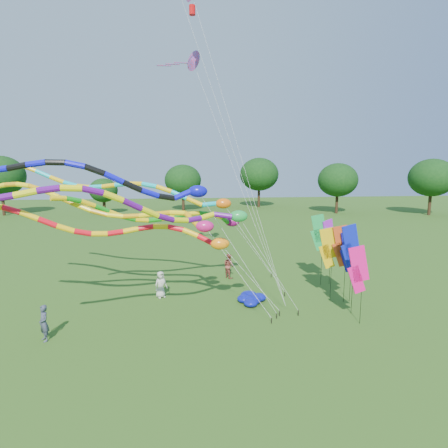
{
  "coord_description": "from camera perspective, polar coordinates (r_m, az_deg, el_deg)",
  "views": [
    {
      "loc": [
        -3.24,
        -15.29,
        7.96
      ],
      "look_at": [
        -0.82,
        5.08,
        4.8
      ],
      "focal_mm": 30.0,
      "sensor_mm": 36.0,
      "label": 1
    }
  ],
  "objects": [
    {
      "name": "person_b",
      "position": [
        19.57,
        -25.76,
        -13.45
      ],
      "size": [
        0.7,
        0.74,
        1.7
      ],
      "primitive_type": "imported",
      "rotation": [
        0.0,
        0.0,
        -0.91
      ],
      "color": "#383D4F",
      "rests_on": "ground"
    },
    {
      "name": "delta_kite_high_c",
      "position": [
        25.93,
        -4.85,
        23.57
      ],
      "size": [
        7.06,
        6.64,
        16.16
      ],
      "rotation": [
        0.0,
        0.0,
        0.61
      ],
      "color": "black",
      "rests_on": "ground"
    },
    {
      "name": "tube_kite_orange",
      "position": [
        20.93,
        -15.35,
        2.14
      ],
      "size": [
        14.93,
        5.35,
        7.71
      ],
      "rotation": [
        0.0,
        0.0,
        -0.36
      ],
      "color": "black",
      "rests_on": "ground"
    },
    {
      "name": "blue_nylon_heap",
      "position": [
        22.38,
        4.71,
        -11.44
      ],
      "size": [
        1.42,
        1.83,
        0.54
      ],
      "color": "#0C149C",
      "rests_on": "ground"
    },
    {
      "name": "tube_kite_blue",
      "position": [
        17.24,
        -17.21,
        6.32
      ],
      "size": [
        14.83,
        2.17,
        8.84
      ],
      "rotation": [
        0.0,
        0.0,
        0.16
      ],
      "color": "black",
      "rests_on": "ground"
    },
    {
      "name": "banner_pole_blue_a",
      "position": [
        21.01,
        18.7,
        -3.37
      ],
      "size": [
        1.16,
        0.17,
        4.98
      ],
      "rotation": [
        0.0,
        0.0,
        0.08
      ],
      "color": "black",
      "rests_on": "ground"
    },
    {
      "name": "tree_ring",
      "position": [
        14.67,
        8.32,
        -1.16
      ],
      "size": [
        119.75,
        123.14,
        9.69
      ],
      "color": "#382314",
      "rests_on": "ground"
    },
    {
      "name": "person_a",
      "position": [
        23.48,
        -9.61,
        -9.07
      ],
      "size": [
        0.96,
        0.87,
        1.64
      ],
      "primitive_type": "imported",
      "rotation": [
        0.0,
        0.0,
        0.57
      ],
      "color": "beige",
      "rests_on": "ground"
    },
    {
      "name": "banner_pole_orange",
      "position": [
        22.86,
        15.57,
        -3.57
      ],
      "size": [
        1.16,
        0.24,
        4.47
      ],
      "rotation": [
        0.0,
        0.0,
        -0.14
      ],
      "color": "black",
      "rests_on": "ground"
    },
    {
      "name": "banner_pole_magenta_a",
      "position": [
        19.99,
        19.74,
        -6.56
      ],
      "size": [
        1.16,
        0.15,
        4.11
      ],
      "rotation": [
        0.0,
        0.0,
        -0.06
      ],
      "color": "black",
      "rests_on": "ground"
    },
    {
      "name": "person_c",
      "position": [
        27.12,
        0.73,
        -6.38
      ],
      "size": [
        1.0,
        1.07,
        1.76
      ],
      "primitive_type": "imported",
      "rotation": [
        0.0,
        0.0,
        2.09
      ],
      "color": "brown",
      "rests_on": "ground"
    },
    {
      "name": "banner_pole_violet",
      "position": [
        25.95,
        15.62,
        -1.99
      ],
      "size": [
        1.1,
        0.52,
        4.53
      ],
      "rotation": [
        0.0,
        0.0,
        0.39
      ],
      "color": "black",
      "rests_on": "ground"
    },
    {
      "name": "tube_kite_purple",
      "position": [
        15.77,
        -9.83,
        2.23
      ],
      "size": [
        13.23,
        5.14,
        7.88
      ],
      "rotation": [
        0.0,
        0.0,
        0.38
      ],
      "color": "black",
      "rests_on": "ground"
    },
    {
      "name": "ground",
      "position": [
        17.55,
        4.88,
        -18.26
      ],
      "size": [
        160.0,
        160.0,
        0.0
      ],
      "primitive_type": "plane",
      "color": "#2C5316",
      "rests_on": "ground"
    },
    {
      "name": "banner_pole_red",
      "position": [
        22.81,
        17.51,
        -3.22
      ],
      "size": [
        1.13,
        0.42,
        4.65
      ],
      "rotation": [
        0.0,
        0.0,
        -0.3
      ],
      "color": "black",
      "rests_on": "ground"
    },
    {
      "name": "tube_kite_green",
      "position": [
        23.07,
        -7.2,
        1.22
      ],
      "size": [
        12.92,
        5.51,
        7.03
      ],
      "rotation": [
        0.0,
        0.0,
        0.4
      ],
      "color": "black",
      "rests_on": "ground"
    },
    {
      "name": "tube_kite_red",
      "position": [
        19.48,
        -12.57,
        -1.17
      ],
      "size": [
        14.16,
        1.21,
        6.79
      ],
      "rotation": [
        0.0,
        0.0,
        -0.06
      ],
      "color": "black",
      "rests_on": "ground"
    },
    {
      "name": "banner_pole_blue_b",
      "position": [
        22.96,
        18.42,
        -3.93
      ],
      "size": [
        1.16,
        0.28,
        4.36
      ],
      "rotation": [
        0.0,
        0.0,
        0.18
      ],
      "color": "black",
      "rests_on": "ground"
    },
    {
      "name": "tube_kite_cyan",
      "position": [
        23.51,
        -12.06,
        4.97
      ],
      "size": [
        16.04,
        3.91,
        8.66
      ],
      "rotation": [
        0.0,
        0.0,
        -0.2
      ],
      "color": "black",
      "rests_on": "ground"
    },
    {
      "name": "banner_pole_green",
      "position": [
        25.59,
        14.26,
        -1.29
      ],
      "size": [
        1.15,
        0.34,
        4.88
      ],
      "rotation": [
        0.0,
        0.0,
        -0.23
      ],
      "color": "black",
      "rests_on": "ground"
    }
  ]
}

